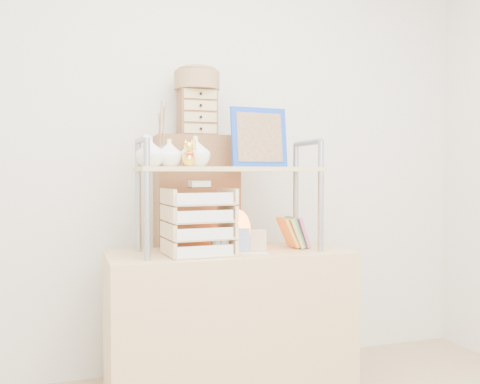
# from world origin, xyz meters

# --- Properties ---
(room_shell) EXTENTS (3.42, 3.41, 2.61)m
(room_shell) POSITION_xyz_m (0.00, 0.39, 1.69)
(room_shell) COLOR silver
(room_shell) RESTS_ON ground
(desk) EXTENTS (1.20, 0.50, 0.75)m
(desk) POSITION_xyz_m (0.00, 1.20, 0.38)
(desk) COLOR tan
(desk) RESTS_ON ground
(cabinet) EXTENTS (0.46, 0.25, 1.35)m
(cabinet) POSITION_xyz_m (-0.08, 1.57, 0.68)
(cabinet) COLOR brown
(cabinet) RESTS_ON ground
(hutch) EXTENTS (0.91, 0.34, 0.74)m
(hutch) POSITION_xyz_m (-0.07, 1.21, 1.18)
(hutch) COLOR #90969D
(hutch) RESTS_ON desk
(letter_tray) EXTENTS (0.31, 0.29, 0.36)m
(letter_tray) POSITION_xyz_m (-0.17, 1.13, 0.89)
(letter_tray) COLOR #D4AF7F
(letter_tray) RESTS_ON desk
(salt_lamp) EXTENTS (0.13, 0.13, 0.20)m
(salt_lamp) POSITION_xyz_m (0.07, 1.26, 0.85)
(salt_lamp) COLOR brown
(salt_lamp) RESTS_ON desk
(desk_clock) EXTENTS (0.08, 0.04, 0.11)m
(desk_clock) POSITION_xyz_m (-0.09, 1.07, 0.81)
(desk_clock) COLOR tan
(desk_clock) RESTS_ON desk
(postcard_stand) EXTENTS (0.18, 0.09, 0.12)m
(postcard_stand) POSITION_xyz_m (0.08, 1.11, 0.79)
(postcard_stand) COLOR white
(postcard_stand) RESTS_ON desk
(drawer_chest) EXTENTS (0.20, 0.16, 0.25)m
(drawer_chest) POSITION_xyz_m (-0.08, 1.55, 1.48)
(drawer_chest) COLOR brown
(drawer_chest) RESTS_ON cabinet
(woven_basket) EXTENTS (0.25, 0.25, 0.10)m
(woven_basket) POSITION_xyz_m (-0.08, 1.55, 1.65)
(woven_basket) COLOR olive
(woven_basket) RESTS_ON drawer_chest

